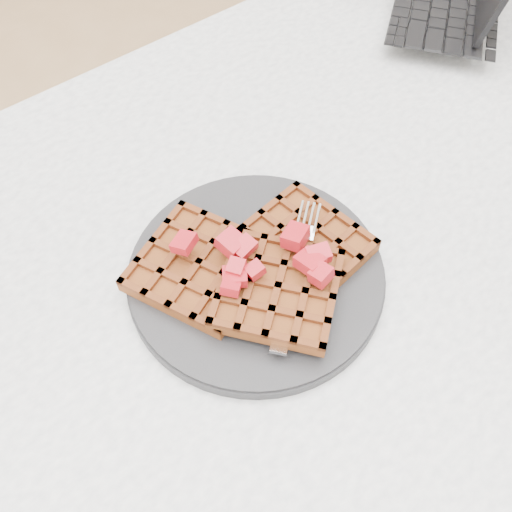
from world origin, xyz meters
The scene contains 6 objects.
ground centered at (0.00, 0.00, 0.00)m, with size 4.00×4.00×0.00m, color tan.
table centered at (0.00, 0.00, 0.64)m, with size 1.20×0.80×0.75m.
plate centered at (-0.13, -0.01, 0.76)m, with size 0.27×0.27×0.02m, color black.
waffles centered at (-0.13, -0.01, 0.78)m, with size 0.24×0.23×0.03m.
strawberry_pile centered at (-0.13, -0.01, 0.80)m, with size 0.15×0.15×0.02m, color maroon, non-canonical shape.
fork centered at (-0.10, -0.04, 0.77)m, with size 0.02×0.18×0.02m, color silver, non-canonical shape.
Camera 1 is at (-0.33, -0.26, 1.25)m, focal length 40.00 mm.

